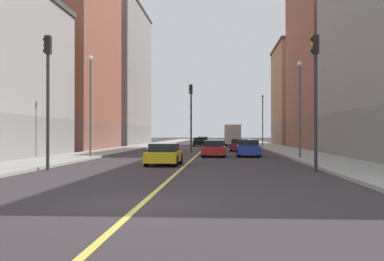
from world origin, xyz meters
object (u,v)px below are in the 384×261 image
Objects in this scene: traffic_light_left_near at (315,84)px; street_lamp_left_near at (300,99)px; street_lamp_right_near at (90,96)px; car_white at (229,140)px; car_teal at (203,141)px; street_lamp_left_far at (263,115)px; building_right_midblock at (60,53)px; car_maroon at (240,145)px; building_left_far at (308,95)px; car_black at (200,142)px; car_blue at (248,148)px; car_red at (214,149)px; box_truck at (232,135)px; car_yellow at (164,155)px; traffic_light_right_near at (48,84)px; building_right_distant at (110,75)px; traffic_light_median_far at (191,109)px; building_left_mid at (342,58)px.

street_lamp_left_near reaches higher than traffic_light_left_near.
car_white is at bearing 76.41° from street_lamp_right_near.
street_lamp_right_near is 1.69× the size of car_teal.
street_lamp_left_far is 18.86m from car_teal.
car_maroon is (20.03, -3.40, -10.26)m from building_right_midblock.
building_left_far reaches higher than car_black.
street_lamp_right_near is at bearing 142.31° from traffic_light_left_near.
car_teal is (-8.57, 16.39, -3.68)m from street_lamp_left_far.
car_blue is (0.70, -42.26, 0.01)m from car_white.
building_right_midblock reaches higher than car_red.
street_lamp_left_near is 0.87× the size of box_truck.
car_maroon is at bearing 95.92° from traffic_light_left_near.
building_left_far is 52.35m from car_yellow.
car_maroon is at bearing -104.51° from street_lamp_left_far.
car_blue is (20.27, -14.33, -10.24)m from building_right_midblock.
traffic_light_left_near reaches higher than box_truck.
car_black is at bearing 82.57° from traffic_light_right_near.
building_right_distant is 5.36× the size of car_black.
traffic_light_median_far is at bearing -89.68° from car_black.
traffic_light_right_near is 16.49m from car_red.
car_red is (-6.07, -25.06, -3.70)m from street_lamp_left_far.
traffic_light_left_near is 15.25m from car_red.
box_truck is (2.22, 31.18, 1.02)m from car_red.
street_lamp_right_near reaches higher than car_teal.
building_left_mid is 22.53m from car_black.
car_maroon is at bearing 76.30° from car_yellow.
street_lamp_left_far reaches higher than box_truck.
street_lamp_left_near is 1.52× the size of car_maroon.
building_left_mid is at bearing -31.16° from building_right_distant.
car_teal reaches higher than car_black.
street_lamp_left_near is 46.40m from car_white.
street_lamp_right_near is (-0.98, 10.86, 0.35)m from traffic_light_right_near.
car_black is at bearing 104.76° from street_lamp_left_near.
car_teal reaches higher than car_maroon.
building_right_midblock is 17.90m from traffic_light_median_far.
street_lamp_left_far reaches higher than traffic_light_right_near.
building_right_midblock is 5.16× the size of car_black.
street_lamp_left_far is 36.34m from car_yellow.
traffic_light_median_far is 34.98m from car_white.
building_left_far reaches higher than car_red.
car_black reaches higher than car_yellow.
building_right_distant is 27.60m from street_lamp_left_far.
building_right_midblock is 5.41× the size of car_blue.
building_left_mid is 5.04× the size of car_black.
street_lamp_left_far is at bearing -23.13° from car_black.
street_lamp_right_near reaches higher than car_maroon.
car_white is 52.65m from car_yellow.
building_left_mid is 0.98× the size of building_right_midblock.
traffic_light_median_far reaches higher than car_black.
car_blue is at bearing -35.25° from building_right_midblock.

